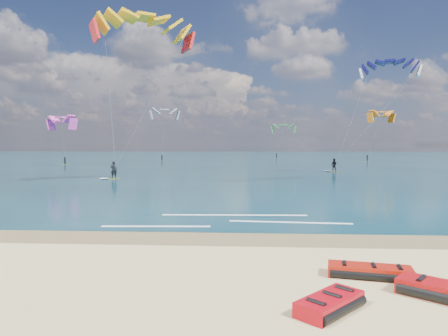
# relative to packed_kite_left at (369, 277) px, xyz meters

# --- Properties ---
(ground) EXTENTS (320.00, 320.00, 0.00)m
(ground) POSITION_rel_packed_kite_left_xyz_m (-5.42, 41.34, 0.00)
(ground) COLOR tan
(ground) RESTS_ON ground
(wet_sand_strip) EXTENTS (320.00, 2.40, 0.01)m
(wet_sand_strip) POSITION_rel_packed_kite_left_xyz_m (-5.42, 4.34, 0.00)
(wet_sand_strip) COLOR brown
(wet_sand_strip) RESTS_ON ground
(sea) EXTENTS (320.00, 200.00, 0.04)m
(sea) POSITION_rel_packed_kite_left_xyz_m (-5.42, 105.34, 0.02)
(sea) COLOR #0A2E37
(sea) RESTS_ON ground
(packed_kite_left) EXTENTS (2.61, 1.52, 0.38)m
(packed_kite_left) POSITION_rel_packed_kite_left_xyz_m (0.00, 0.00, 0.00)
(packed_kite_left) COLOR #B01809
(packed_kite_left) RESTS_ON ground
(packed_kite_right) EXTENTS (2.15, 2.19, 0.40)m
(packed_kite_right) POSITION_rel_packed_kite_left_xyz_m (-1.58, -2.38, 0.00)
(packed_kite_right) COLOR #B30711
(packed_kite_right) RESTS_ON ground
(kitesurfer_main) EXTENTS (12.95, 9.84, 17.06)m
(kitesurfer_main) POSITION_rel_packed_kite_left_xyz_m (-15.13, 27.64, 8.70)
(kitesurfer_main) COLOR #AFBF16
(kitesurfer_main) RESTS_ON sea
(kitesurfer_far) EXTENTS (11.64, 7.75, 15.35)m
(kitesurfer_far) POSITION_rel_packed_kite_left_xyz_m (11.36, 41.93, 7.89)
(kitesurfer_far) COLOR #BB8E1C
(kitesurfer_far) RESTS_ON sea
(shoreline_foam) EXTENTS (11.48, 3.61, 0.01)m
(shoreline_foam) POSITION_rel_packed_kite_left_xyz_m (-4.17, 8.04, 0.05)
(shoreline_foam) COLOR white
(shoreline_foam) RESTS_ON ground
(distant_kites) EXTENTS (66.89, 37.74, 11.32)m
(distant_kites) POSITION_rel_packed_kite_left_xyz_m (-6.08, 74.94, 4.98)
(distant_kites) COLOR #338E3E
(distant_kites) RESTS_ON ground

